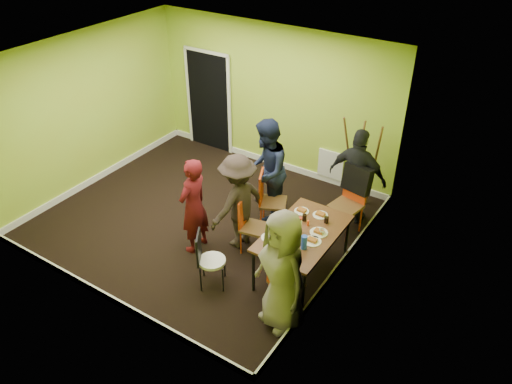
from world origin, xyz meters
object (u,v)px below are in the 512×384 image
thermos (299,226)px  person_standing (193,206)px  blue_bottle (304,242)px  chair_front_end (282,281)px  chair_left_far (268,197)px  chair_back_end (355,186)px  person_left_near (238,202)px  person_front_end (282,271)px  easel (359,167)px  chair_left_near (250,222)px  person_left_far (266,171)px  chair_bentwood (207,257)px  dining_table (303,235)px  person_back_end (357,177)px  orange_bottle (308,223)px

thermos → person_standing: (-1.63, -0.32, -0.08)m
blue_bottle → chair_front_end: bearing=-95.9°
chair_left_far → chair_back_end: bearing=96.8°
chair_left_far → blue_bottle: chair_left_far is taller
chair_front_end → person_left_near: 1.59m
person_front_end → easel: bearing=117.3°
chair_left_near → easel: (0.93, 1.92, 0.33)m
person_left_far → chair_left_near: bearing=-5.6°
chair_left_near → chair_bentwood: (-0.06, -0.98, -0.03)m
dining_table → easel: bearing=90.2°
chair_front_end → blue_bottle: bearing=105.3°
easel → person_back_end: (0.09, -0.32, -0.01)m
dining_table → orange_bottle: (-0.02, 0.17, 0.10)m
chair_back_end → orange_bottle: size_ratio=13.97×
chair_left_far → chair_bentwood: (0.02, -1.64, -0.08)m
person_left_near → person_back_end: size_ratio=0.94×
chair_back_end → thermos: (-0.19, -1.48, 0.06)m
person_standing → easel: bearing=144.4°
dining_table → chair_front_end: chair_front_end is taller
easel → blue_bottle: size_ratio=8.36×
chair_front_end → person_standing: bearing=-172.1°
chair_front_end → chair_bentwood: bearing=-152.3°
blue_bottle → person_standing: bearing=-178.3°
orange_bottle → thermos: bearing=-95.2°
chair_left_far → person_back_end: person_back_end is taller
dining_table → chair_left_near: bearing=176.7°
person_front_end → chair_back_end: bearing=114.7°
chair_front_end → orange_bottle: chair_front_end is taller
dining_table → chair_back_end: size_ratio=1.32×
chair_front_end → thermos: thermos is taller
thermos → person_front_end: bearing=-74.0°
chair_left_near → thermos: 0.97m
chair_left_far → thermos: chair_left_far is taller
chair_front_end → blue_bottle: blue_bottle is taller
chair_left_far → chair_front_end: (1.15, -1.52, -0.06)m
dining_table → thermos: bearing=-131.6°
chair_back_end → thermos: size_ratio=4.92×
person_standing → person_left_near: bearing=132.3°
person_left_far → chair_bentwood: bearing=-15.9°
chair_bentwood → blue_bottle: (1.18, 0.61, 0.36)m
chair_left_far → dining_table: bearing=30.2°
person_standing → person_back_end: bearing=138.8°
person_front_end → person_left_far: bearing=149.5°
chair_left_near → thermos: (0.90, -0.10, 0.35)m
dining_table → chair_left_far: 1.26m
person_standing → person_left_far: size_ratio=0.88×
person_standing → person_left_far: bearing=160.2°
blue_bottle → person_left_near: 1.41m
chair_left_far → person_left_near: size_ratio=0.65×
chair_front_end → person_left_near: person_left_near is taller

